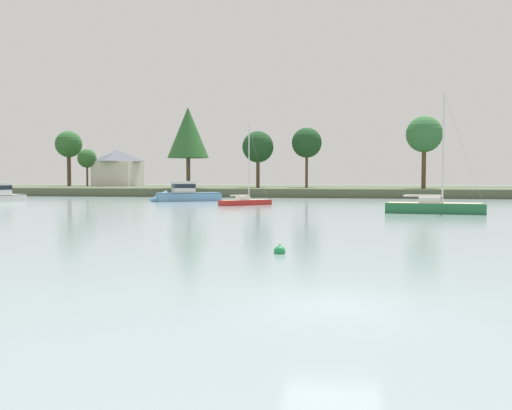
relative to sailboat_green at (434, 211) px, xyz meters
name	(u,v)px	position (x,y,z in m)	size (l,w,h in m)	color
ground_plane	(332,306)	(-7.42, -38.49, -0.26)	(527.68, 527.68, 0.00)	gray
far_shore_bank	(355,191)	(-7.42, 61.14, 0.47)	(237.46, 47.30, 1.44)	#4C563D
sailboat_green	(434,211)	(0.00, 0.00, 0.00)	(8.83, 3.30, 11.44)	#236B3D
sailboat_red	(245,203)	(-20.04, 12.05, -0.04)	(5.89, 5.71, 10.00)	#B2231E
cruiser_skyblue	(181,197)	(-31.00, 21.27, 0.36)	(10.06, 7.47, 5.46)	#669ECC
mooring_buoy_green	(280,251)	(-10.07, -29.21, -0.17)	(0.50, 0.50, 0.55)	#1E8C47
shore_tree_right_mid	(258,147)	(-25.49, 50.51, 8.80)	(5.92, 5.92, 10.64)	brown
shore_tree_center_left	(424,135)	(4.28, 46.89, 10.42)	(6.20, 6.20, 12.44)	brown
shore_tree_right	(307,143)	(-16.41, 51.80, 9.57)	(5.64, 5.64, 11.25)	brown
shore_tree_inland_c	(188,133)	(-36.16, 40.90, 10.91)	(7.24, 7.24, 14.19)	brown
shore_tree_left_mid	(87,159)	(-65.96, 61.43, 7.30)	(4.14, 4.14, 8.23)	brown
shore_tree_center_right	(69,145)	(-71.19, 62.97, 10.48)	(5.93, 5.93, 12.41)	brown
cottage_eastern	(118,167)	(-60.72, 65.90, 5.45)	(9.56, 9.82, 8.24)	silver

